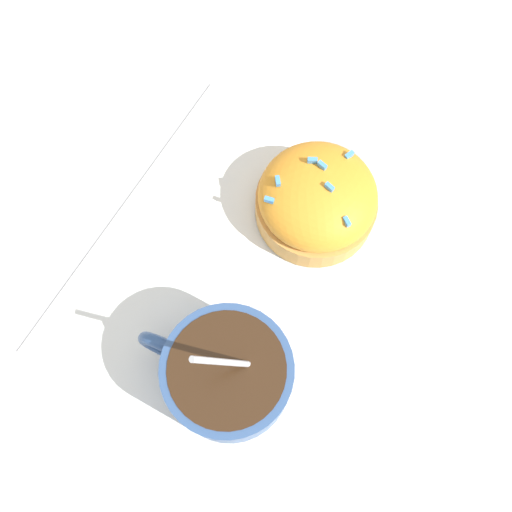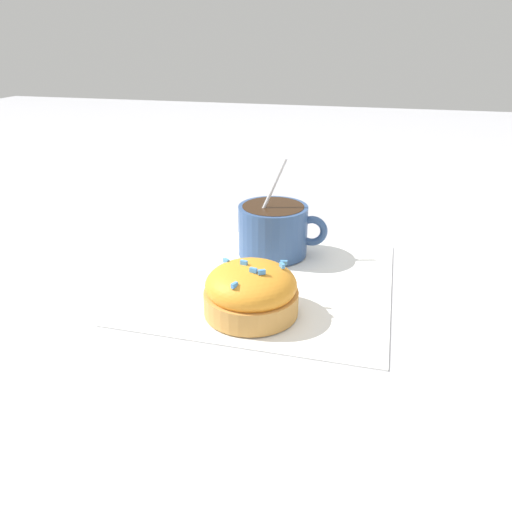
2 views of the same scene
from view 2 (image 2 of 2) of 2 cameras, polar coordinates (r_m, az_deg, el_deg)
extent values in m
plane|color=#B2B2B7|center=(0.56, 1.35, -2.93)|extent=(3.00, 3.00, 0.00)
cube|color=white|center=(0.56, 1.35, -2.80)|extent=(0.27, 0.27, 0.00)
cylinder|color=#335184|center=(0.62, 1.94, 2.98)|extent=(0.09, 0.09, 0.06)
cylinder|color=#331E0F|center=(0.61, 1.97, 5.24)|extent=(0.08, 0.08, 0.01)
torus|color=#335184|center=(0.61, 6.39, 2.86)|extent=(0.01, 0.04, 0.04)
ellipsoid|color=silver|center=(0.64, 3.73, 1.56)|extent=(0.03, 0.03, 0.01)
cylinder|color=silver|center=(0.60, 1.02, 5.77)|extent=(0.04, 0.05, 0.11)
cylinder|color=#D19347|center=(0.49, -0.33, -5.25)|extent=(0.09, 0.09, 0.02)
ellipsoid|color=orange|center=(0.48, -0.33, -3.31)|extent=(0.09, 0.09, 0.04)
cube|color=#4C99EA|center=(0.50, -3.42, -0.57)|extent=(0.01, 0.01, 0.00)
cube|color=#4C99EA|center=(0.46, -0.32, -1.63)|extent=(0.00, 0.01, 0.00)
cube|color=#4C99EA|center=(0.48, 3.00, -1.07)|extent=(0.01, 0.01, 0.00)
cube|color=#4C99EA|center=(0.50, 3.19, -0.77)|extent=(0.00, 0.01, 0.00)
cube|color=#4C99EA|center=(0.48, -1.39, -0.77)|extent=(0.00, 0.01, 0.00)
cube|color=#4C99EA|center=(0.46, 0.65, -1.84)|extent=(0.01, 0.01, 0.00)
cube|color=#4C99EA|center=(0.45, -2.49, -3.35)|extent=(0.01, 0.01, 0.00)
camera|label=1|loc=(0.65, -1.35, 40.48)|focal=42.00mm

